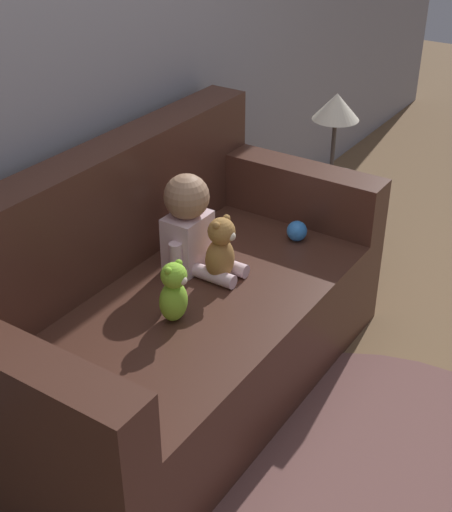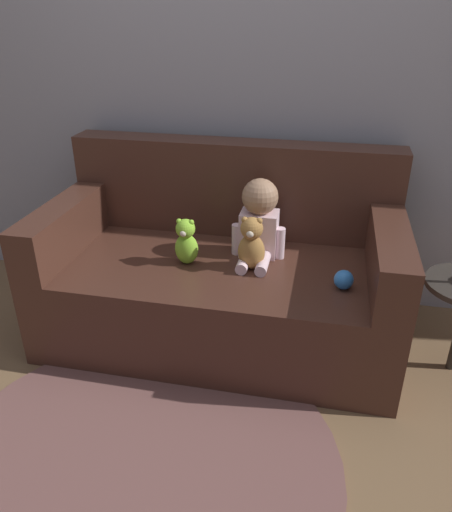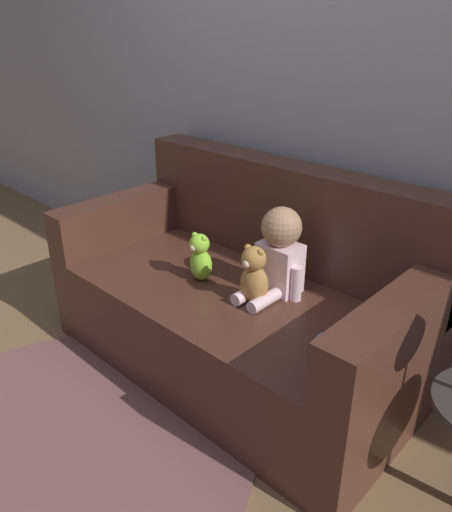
{
  "view_description": "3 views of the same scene",
  "coord_description": "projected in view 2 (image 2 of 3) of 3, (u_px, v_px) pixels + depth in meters",
  "views": [
    {
      "loc": [
        -1.78,
        -1.36,
        1.93
      ],
      "look_at": [
        0.08,
        -0.15,
        0.62
      ],
      "focal_mm": 50.0,
      "sensor_mm": 36.0,
      "label": 1
    },
    {
      "loc": [
        0.49,
        -2.15,
        1.58
      ],
      "look_at": [
        0.06,
        -0.12,
        0.53
      ],
      "focal_mm": 35.0,
      "sensor_mm": 36.0,
      "label": 2
    },
    {
      "loc": [
        1.37,
        -1.5,
        1.56
      ],
      "look_at": [
        0.06,
        -0.12,
        0.65
      ],
      "focal_mm": 35.0,
      "sensor_mm": 36.0,
      "label": 3
    }
  ],
  "objects": [
    {
      "name": "person_baby",
      "position": [
        259.0,
        221.0,
        2.44
      ],
      "size": [
        0.27,
        0.33,
        0.39
      ],
      "color": "silver",
      "rests_on": "couch"
    },
    {
      "name": "ground_plane",
      "position": [
        220.0,
        333.0,
        2.68
      ],
      "size": [
        12.0,
        12.0,
        0.0
      ],
      "primitive_type": "plane",
      "color": "brown"
    },
    {
      "name": "couch",
      "position": [
        222.0,
        274.0,
        2.58
      ],
      "size": [
        1.74,
        0.9,
        0.95
      ],
      "color": "#47281E",
      "rests_on": "ground_plane"
    },
    {
      "name": "teddy_bear_brown",
      "position": [
        251.0,
        244.0,
        2.33
      ],
      "size": [
        0.13,
        0.12,
        0.27
      ],
      "color": "#AD7A3D",
      "rests_on": "couch"
    },
    {
      "name": "toy_ball",
      "position": [
        344.0,
        280.0,
        2.21
      ],
      "size": [
        0.09,
        0.09,
        0.09
      ],
      "color": "#337FDB",
      "rests_on": "couch"
    },
    {
      "name": "wall_back",
      "position": [
        242.0,
        64.0,
        2.56
      ],
      "size": [
        8.0,
        0.05,
        2.6
      ],
      "color": "#93939E",
      "rests_on": "ground_plane"
    },
    {
      "name": "floor_rug",
      "position": [
        137.0,
        462.0,
        1.92
      ],
      "size": [
        1.58,
        1.58,
        0.01
      ],
      "color": "brown",
      "rests_on": "ground_plane"
    },
    {
      "name": "plush_toy_side",
      "position": [
        186.0,
        242.0,
        2.39
      ],
      "size": [
        0.11,
        0.11,
        0.23
      ],
      "color": "#8CD133",
      "rests_on": "couch"
    }
  ]
}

